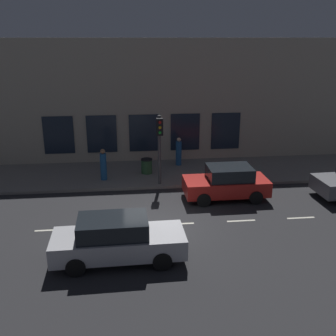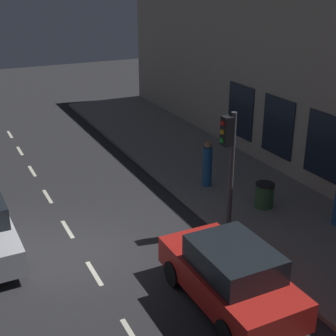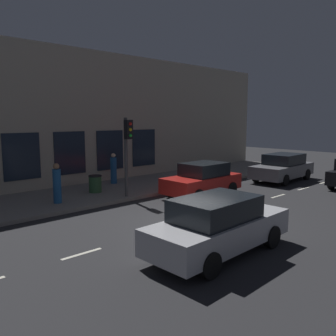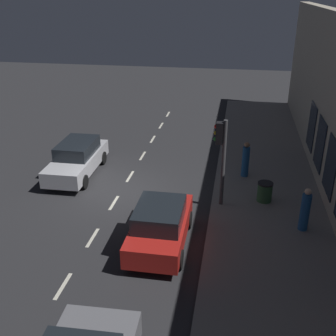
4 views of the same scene
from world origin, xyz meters
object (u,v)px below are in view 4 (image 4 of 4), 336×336
parked_car_0 (160,225)px  pedestrian_1 (305,211)px  parked_car_2 (77,158)px  pedestrian_0 (246,160)px  trash_bin (265,192)px  traffic_light (221,150)px

parked_car_0 → pedestrian_1: 5.19m
parked_car_2 → pedestrian_1: pedestrian_1 is taller
pedestrian_1 → parked_car_0: bearing=54.5°
pedestrian_0 → parked_car_2: bearing=-76.0°
pedestrian_0 → pedestrian_1: 4.74m
pedestrian_1 → trash_bin: (-1.29, 1.95, -0.36)m
pedestrian_1 → trash_bin: bearing=-20.1°
traffic_light → trash_bin: traffic_light is taller
parked_car_0 → parked_car_2: bearing=134.2°
traffic_light → pedestrian_1: bearing=-23.9°
traffic_light → parked_car_0: size_ratio=0.90×
traffic_light → pedestrian_0: size_ratio=2.12×
pedestrian_0 → pedestrian_1: bearing=34.2°
traffic_light → parked_car_2: bearing=163.2°
traffic_light → pedestrian_0: (1.04, 2.87, -1.57)m
parked_car_0 → pedestrian_1: bearing=17.7°
traffic_light → parked_car_0: bearing=-121.1°
traffic_light → pedestrian_0: bearing=70.1°
parked_car_0 → trash_bin: bearing=43.9°
parked_car_2 → pedestrian_1: (9.91, -3.44, 0.13)m
traffic_light → pedestrian_1: 3.77m
trash_bin → parked_car_0: bearing=-135.7°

